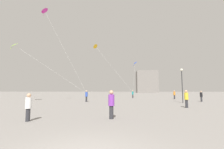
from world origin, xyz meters
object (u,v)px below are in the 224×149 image
at_px(person_in_white, 28,106).
at_px(kite_magenta_diamond, 45,11).
at_px(person_in_black, 201,96).
at_px(person_in_teal, 133,94).
at_px(kite_amber_diamond, 95,46).
at_px(kite_cobalt_delta, 135,64).
at_px(person_in_blue, 86,96).
at_px(person_in_yellow, 186,98).
at_px(person_in_orange, 174,94).
at_px(lamppost_east, 182,80).
at_px(kite_lime_delta, 15,46).
at_px(person_in_purple, 111,103).
at_px(building_left_hall, 146,82).

xyz_separation_m(person_in_white, kite_magenta_diamond, (-6.16, 13.27, 12.97)).
height_order(person_in_black, person_in_teal, person_in_teal).
bearing_deg(kite_amber_diamond, kite_cobalt_delta, -32.17).
relative_size(person_in_blue, person_in_teal, 1.02).
bearing_deg(kite_magenta_diamond, person_in_yellow, -17.19).
bearing_deg(kite_amber_diamond, person_in_yellow, -61.12).
relative_size(person_in_white, person_in_blue, 0.93).
relative_size(person_in_orange, lamppost_east, 0.35).
distance_m(kite_magenta_diamond, kite_lime_delta, 6.88).
bearing_deg(kite_lime_delta, kite_magenta_diamond, 2.08).
height_order(person_in_yellow, lamppost_east, lamppost_east).
bearing_deg(kite_cobalt_delta, person_in_orange, -23.19).
xyz_separation_m(person_in_black, person_in_purple, (-12.99, -14.90, 0.08)).
distance_m(kite_magenta_diamond, lamppost_east, 22.86).
relative_size(person_in_black, kite_cobalt_delta, 0.24).
bearing_deg(kite_magenta_diamond, person_in_black, 6.38).
relative_size(person_in_purple, kite_amber_diamond, 0.14).
relative_size(person_in_white, kite_cobalt_delta, 0.24).
distance_m(person_in_black, person_in_purple, 19.76).
height_order(person_in_yellow, person_in_orange, person_in_yellow).
bearing_deg(person_in_blue, building_left_hall, -111.06).
distance_m(person_in_yellow, person_in_teal, 19.26).
relative_size(person_in_blue, person_in_purple, 0.97).
bearing_deg(person_in_yellow, person_in_blue, -121.70).
distance_m(kite_cobalt_delta, building_left_hall, 64.09).
height_order(person_in_orange, building_left_hall, building_left_hall).
bearing_deg(person_in_white, lamppost_east, -5.92).
xyz_separation_m(person_in_black, person_in_teal, (-9.70, 10.47, 0.03)).
xyz_separation_m(kite_lime_delta, lamppost_east, (24.53, 0.44, -5.21)).
relative_size(kite_magenta_diamond, kite_lime_delta, 1.12).
bearing_deg(person_in_blue, kite_magenta_diamond, 9.35).
relative_size(person_in_orange, kite_cobalt_delta, 0.25).
distance_m(kite_lime_delta, building_left_hall, 82.04).
bearing_deg(kite_magenta_diamond, lamppost_east, 0.82).
bearing_deg(kite_magenta_diamond, building_left_hall, 69.95).
xyz_separation_m(person_in_black, lamppost_east, (-3.72, -2.39, 2.35)).
distance_m(person_in_yellow, person_in_orange, 15.63).
distance_m(person_in_teal, kite_lime_delta, 24.03).
relative_size(person_in_white, kite_magenta_diamond, 0.12).
xyz_separation_m(person_in_blue, person_in_teal, (7.95, 11.53, -0.02)).
bearing_deg(person_in_white, building_left_hall, 26.64).
distance_m(person_in_blue, kite_lime_delta, 13.11).
xyz_separation_m(person_in_teal, lamppost_east, (5.99, -12.86, 2.32)).
height_order(kite_magenta_diamond, kite_cobalt_delta, kite_magenta_diamond).
relative_size(person_in_black, person_in_orange, 0.98).
bearing_deg(kite_lime_delta, person_in_yellow, -13.71).
distance_m(person_in_purple, person_in_teal, 25.58).
height_order(person_in_white, kite_magenta_diamond, kite_magenta_diamond).
relative_size(person_in_purple, person_in_teal, 1.05).
bearing_deg(kite_amber_diamond, person_in_teal, -31.41).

